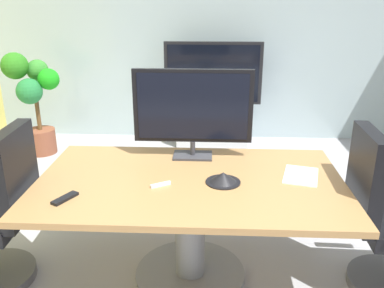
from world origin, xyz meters
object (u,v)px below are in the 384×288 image
object	(u,v)px
conference_table	(190,205)
conference_phone	(223,178)
tv_monitor	(193,109)
remote_control	(65,198)
wall_display_unit	(212,111)
potted_plant	(33,96)

from	to	relation	value
conference_table	conference_phone	bearing A→B (deg)	-9.59
tv_monitor	conference_phone	xyz separation A→B (m)	(0.21, -0.44, -0.33)
conference_table	remote_control	size ratio (longest dim) A/B	11.50
conference_table	wall_display_unit	size ratio (longest dim) A/B	1.49
tv_monitor	wall_display_unit	bearing A→B (deg)	86.51
conference_table	tv_monitor	world-z (taller)	tv_monitor
wall_display_unit	conference_phone	bearing A→B (deg)	-88.46
conference_phone	potted_plant	bearing A→B (deg)	133.70
tv_monitor	potted_plant	world-z (taller)	tv_monitor
tv_monitor	potted_plant	bearing A→B (deg)	136.87
conference_table	conference_phone	distance (m)	0.30
tv_monitor	remote_control	world-z (taller)	tv_monitor
potted_plant	conference_table	bearing A→B (deg)	-48.74
tv_monitor	potted_plant	xyz separation A→B (m)	(-1.97, 1.85, -0.37)
wall_display_unit	potted_plant	world-z (taller)	wall_display_unit
potted_plant	remote_control	xyz separation A→B (m)	(1.27, -2.56, 0.03)
conference_table	conference_phone	world-z (taller)	conference_phone
conference_phone	remote_control	size ratio (longest dim) A/B	1.29
tv_monitor	conference_table	bearing A→B (deg)	-89.76
conference_phone	tv_monitor	bearing A→B (deg)	115.80
potted_plant	remote_control	distance (m)	2.85
conference_phone	wall_display_unit	bearing A→B (deg)	91.54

